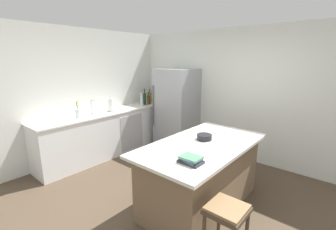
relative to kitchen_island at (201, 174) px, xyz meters
name	(u,v)px	position (x,y,z in m)	size (l,w,h in m)	color
ground_plane	(164,203)	(-0.40, -0.32, -0.46)	(7.20, 7.20, 0.00)	#4C3D2D
wall_rear	(238,95)	(-0.40, 1.93, 0.84)	(6.00, 0.10, 2.60)	silver
wall_left	(70,96)	(-2.85, -0.32, 0.84)	(0.10, 6.00, 2.60)	silver
counter_run_left	(109,133)	(-2.50, 0.27, 0.01)	(0.64, 3.04, 0.93)	white
kitchen_island	(201,174)	(0.00, 0.00, 0.00)	(1.04, 1.93, 0.91)	#7A6047
refrigerator	(177,109)	(-1.63, 1.52, 0.44)	(0.81, 0.76, 1.80)	#93969B
bar_stool	(226,218)	(0.72, -0.70, 0.08)	(0.36, 0.36, 0.66)	#473828
sink_faucet	(92,106)	(-2.54, -0.06, 0.63)	(0.15, 0.05, 0.30)	silver
flower_vase	(78,113)	(-2.47, -0.40, 0.57)	(0.09, 0.09, 0.32)	silver
paper_towel_roll	(110,105)	(-2.45, 0.32, 0.61)	(0.14, 0.14, 0.31)	gray
gin_bottle	(155,98)	(-2.45, 1.68, 0.59)	(0.08, 0.08, 0.31)	#8CB79E
whiskey_bottle	(150,97)	(-2.57, 1.59, 0.60)	(0.08, 0.08, 0.34)	brown
olive_oil_bottle	(150,99)	(-2.45, 1.49, 0.59)	(0.06, 0.06, 0.29)	olive
syrup_bottle	(148,99)	(-2.41, 1.39, 0.59)	(0.07, 0.07, 0.29)	#5B3319
wine_bottle	(145,98)	(-2.45, 1.30, 0.62)	(0.07, 0.07, 0.38)	#19381E
soda_bottle	(142,100)	(-2.44, 1.20, 0.61)	(0.07, 0.07, 0.33)	silver
cookbook_stack	(191,160)	(0.22, -0.59, 0.49)	(0.26, 0.20, 0.08)	#2D2D33
mixing_bowl	(204,137)	(-0.06, 0.15, 0.49)	(0.21, 0.21, 0.08)	black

